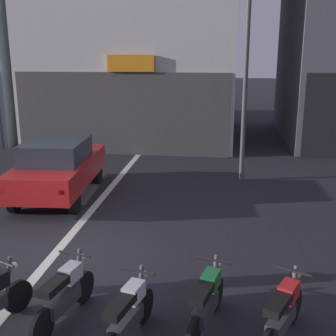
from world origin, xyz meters
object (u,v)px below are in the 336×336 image
object	(u,v)px
motorcycle_white_row_centre	(128,315)
motorcycle_silver_row_left_mid	(65,293)
street_lamp	(246,59)
motorcycle_green_row_right_mid	(206,301)
car_red_crossing_near	(58,166)
motorcycle_red_row_rightmost	(283,313)

from	to	relation	value
motorcycle_white_row_centre	motorcycle_silver_row_left_mid	bearing A→B (deg)	158.98
motorcycle_white_row_centre	street_lamp	bearing A→B (deg)	77.59
motorcycle_white_row_centre	motorcycle_green_row_right_mid	bearing A→B (deg)	24.12
car_red_crossing_near	motorcycle_red_row_rightmost	size ratio (longest dim) A/B	2.75
motorcycle_silver_row_left_mid	car_red_crossing_near	bearing A→B (deg)	111.78
motorcycle_white_row_centre	car_red_crossing_near	bearing A→B (deg)	118.81
street_lamp	motorcycle_green_row_right_mid	xyz separation A→B (m)	(-0.76, -7.82, -3.29)
motorcycle_white_row_centre	motorcycle_red_row_rightmost	xyz separation A→B (m)	(2.13, 0.31, 0.00)
motorcycle_silver_row_left_mid	motorcycle_green_row_right_mid	xyz separation A→B (m)	(2.13, 0.07, 0.00)
street_lamp	motorcycle_white_row_centre	xyz separation A→B (m)	(-1.83, -8.30, -3.29)
car_red_crossing_near	motorcycle_white_row_centre	xyz separation A→B (m)	(3.29, -5.99, -0.43)
car_red_crossing_near	street_lamp	xyz separation A→B (m)	(5.12, 2.32, 2.86)
car_red_crossing_near	motorcycle_white_row_centre	bearing A→B (deg)	-61.19
street_lamp	motorcycle_red_row_rightmost	distance (m)	8.64
street_lamp	motorcycle_silver_row_left_mid	world-z (taller)	street_lamp
motorcycle_silver_row_left_mid	motorcycle_red_row_rightmost	distance (m)	3.20
motorcycle_red_row_rightmost	street_lamp	bearing A→B (deg)	92.18
motorcycle_green_row_right_mid	motorcycle_red_row_rightmost	size ratio (longest dim) A/B	1.07
car_red_crossing_near	motorcycle_red_row_rightmost	xyz separation A→B (m)	(5.42, -5.67, -0.43)
motorcycle_silver_row_left_mid	motorcycle_white_row_centre	xyz separation A→B (m)	(1.06, -0.41, 0.00)
car_red_crossing_near	motorcycle_silver_row_left_mid	size ratio (longest dim) A/B	2.55
street_lamp	motorcycle_red_row_rightmost	bearing A→B (deg)	-87.82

